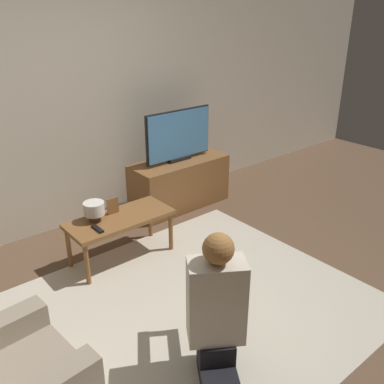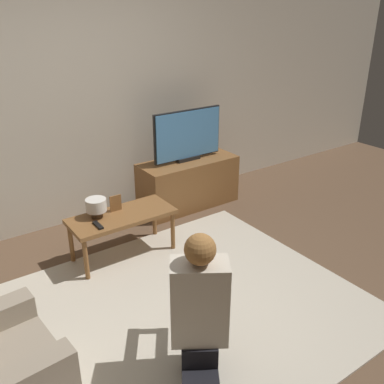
# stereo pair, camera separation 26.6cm
# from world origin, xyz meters

# --- Properties ---
(ground_plane) EXTENTS (10.00, 10.00, 0.00)m
(ground_plane) POSITION_xyz_m (0.00, 0.00, 0.00)
(ground_plane) COLOR brown
(wall_back) EXTENTS (10.00, 0.06, 2.60)m
(wall_back) POSITION_xyz_m (0.00, 1.93, 1.30)
(wall_back) COLOR beige
(wall_back) RESTS_ON ground_plane
(rug) EXTENTS (2.92, 2.26, 0.02)m
(rug) POSITION_xyz_m (0.00, 0.00, 0.01)
(rug) COLOR beige
(rug) RESTS_ON ground_plane
(tv_stand) EXTENTS (1.12, 0.46, 0.55)m
(tv_stand) POSITION_xyz_m (1.24, 1.52, 0.27)
(tv_stand) COLOR brown
(tv_stand) RESTS_ON ground_plane
(tv) EXTENTS (0.85, 0.08, 0.57)m
(tv) POSITION_xyz_m (1.24, 1.52, 0.83)
(tv) COLOR black
(tv) RESTS_ON tv_stand
(coffee_table) EXTENTS (0.94, 0.42, 0.43)m
(coffee_table) POSITION_xyz_m (0.13, 0.95, 0.38)
(coffee_table) COLOR brown
(coffee_table) RESTS_ON ground_plane
(person_kneeling) EXTENTS (0.63, 0.78, 0.98)m
(person_kneeling) POSITION_xyz_m (-0.11, -0.55, 0.49)
(person_kneeling) COLOR black
(person_kneeling) RESTS_ON rug
(picture_frame) EXTENTS (0.11, 0.01, 0.15)m
(picture_frame) POSITION_xyz_m (0.12, 1.05, 0.50)
(picture_frame) COLOR brown
(picture_frame) RESTS_ON coffee_table
(table_lamp) EXTENTS (0.18, 0.18, 0.17)m
(table_lamp) POSITION_xyz_m (-0.07, 1.04, 0.53)
(table_lamp) COLOR #4C3823
(table_lamp) RESTS_ON coffee_table
(remote) EXTENTS (0.04, 0.15, 0.02)m
(remote) POSITION_xyz_m (-0.13, 0.87, 0.44)
(remote) COLOR black
(remote) RESTS_ON coffee_table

